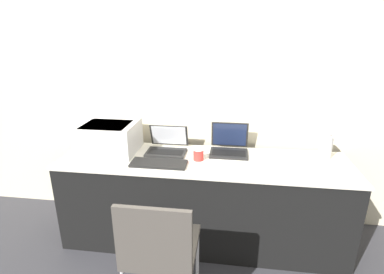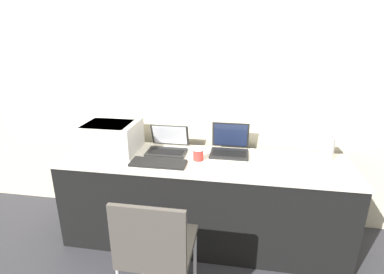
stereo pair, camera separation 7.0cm
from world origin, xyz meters
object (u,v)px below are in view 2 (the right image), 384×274
object	(u,v)px
metal_pitcher	(328,147)
chair	(156,246)
external_keyboard	(158,163)
coffee_cup	(198,154)
laptop_left	(168,146)
laptop_right	(230,147)
printer	(110,135)

from	to	relation	value
metal_pitcher	chair	distance (m)	1.55
external_keyboard	coffee_cup	size ratio (longest dim) A/B	4.52
laptop_left	external_keyboard	distance (m)	0.28
laptop_left	laptop_right	xyz separation A→B (m)	(0.53, 0.05, 0.01)
printer	laptop_right	bearing A→B (deg)	6.17
chair	coffee_cup	bearing A→B (deg)	79.99
laptop_right	coffee_cup	bearing A→B (deg)	-140.78
external_keyboard	metal_pitcher	bearing A→B (deg)	13.62
chair	printer	bearing A→B (deg)	126.14
printer	laptop_left	size ratio (longest dim) A/B	1.40
laptop_right	chair	size ratio (longest dim) A/B	0.36
printer	coffee_cup	bearing A→B (deg)	-6.37
external_keyboard	chair	bearing A→B (deg)	-76.47
laptop_left	laptop_right	world-z (taller)	laptop_right
laptop_left	coffee_cup	size ratio (longest dim) A/B	3.45
laptop_right	metal_pitcher	size ratio (longest dim) A/B	1.40
laptop_left	chair	size ratio (longest dim) A/B	0.38
metal_pitcher	external_keyboard	bearing A→B (deg)	-166.38
coffee_cup	metal_pitcher	size ratio (longest dim) A/B	0.43
laptop_right	metal_pitcher	bearing A→B (deg)	-0.74
external_keyboard	coffee_cup	distance (m)	0.33
printer	laptop_left	xyz separation A→B (m)	(0.49, 0.06, -0.09)
coffee_cup	metal_pitcher	distance (m)	1.04
printer	external_keyboard	size ratio (longest dim) A/B	1.07
printer	external_keyboard	bearing A→B (deg)	-24.53
laptop_right	chair	world-z (taller)	laptop_right
metal_pitcher	chair	bearing A→B (deg)	-140.00
laptop_left	laptop_right	size ratio (longest dim) A/B	1.05
laptop_left	chair	world-z (taller)	laptop_left
laptop_right	coffee_cup	distance (m)	0.31
laptop_right	external_keyboard	xyz separation A→B (m)	(-0.54, -0.33, -0.04)
coffee_cup	chair	distance (m)	0.84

